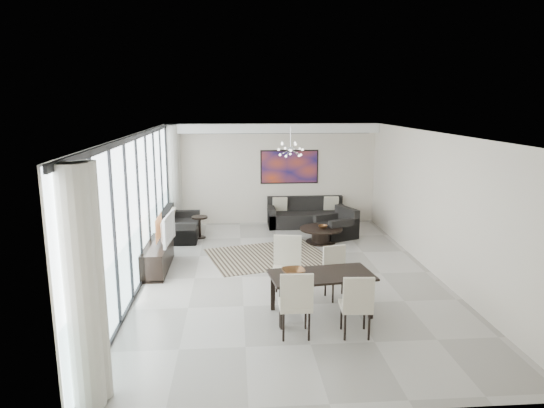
{
  "coord_description": "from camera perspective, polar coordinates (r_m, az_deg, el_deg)",
  "views": [
    {
      "loc": [
        -1.07,
        -9.36,
        3.51
      ],
      "look_at": [
        -0.25,
        1.24,
        1.25
      ],
      "focal_mm": 32.0,
      "sensor_mm": 36.0,
      "label": 1
    }
  ],
  "objects": [
    {
      "name": "coffee_table",
      "position": [
        12.33,
        5.77,
        -3.56
      ],
      "size": [
        1.08,
        1.08,
        0.38
      ],
      "color": "black",
      "rests_on": "floor"
    },
    {
      "name": "bowl_coffee",
      "position": [
        12.28,
        6.01,
        -2.67
      ],
      "size": [
        0.24,
        0.24,
        0.07
      ],
      "primitive_type": "imported",
      "rotation": [
        0.0,
        0.0,
        0.03
      ],
      "color": "brown",
      "rests_on": "coffee_table"
    },
    {
      "name": "sofa_main",
      "position": [
        13.96,
        4.06,
        -1.45
      ],
      "size": [
        2.2,
        0.9,
        0.8
      ],
      "color": "black",
      "rests_on": "floor"
    },
    {
      "name": "dining_chair_ne",
      "position": [
        8.94,
        7.56,
        -7.52
      ],
      "size": [
        0.52,
        0.52,
        0.94
      ],
      "color": "beige",
      "rests_on": "floor"
    },
    {
      "name": "dining_chair_sw",
      "position": [
        7.35,
        2.83,
        -11.23
      ],
      "size": [
        0.49,
        0.49,
        1.06
      ],
      "color": "beige",
      "rests_on": "floor"
    },
    {
      "name": "bowl_dining",
      "position": [
        8.06,
        2.53,
        -7.99
      ],
      "size": [
        0.43,
        0.43,
        0.09
      ],
      "primitive_type": "imported",
      "rotation": [
        0.0,
        0.0,
        0.15
      ],
      "color": "brown",
      "rests_on": "dining_table"
    },
    {
      "name": "rug",
      "position": [
        11.27,
        -0.45,
        -6.12
      ],
      "size": [
        3.05,
        2.63,
        0.01
      ],
      "primitive_type": "cube",
      "rotation": [
        0.0,
        0.0,
        0.27
      ],
      "color": "black",
      "rests_on": "floor"
    },
    {
      "name": "dining_table",
      "position": [
        8.17,
        5.83,
        -8.76
      ],
      "size": [
        1.8,
        1.07,
        0.71
      ],
      "color": "black",
      "rests_on": "floor"
    },
    {
      "name": "side_table",
      "position": [
        12.77,
        -8.5,
        -2.29
      ],
      "size": [
        0.42,
        0.42,
        0.58
      ],
      "color": "black",
      "rests_on": "floor"
    },
    {
      "name": "painting",
      "position": [
        14.04,
        2.06,
        4.38
      ],
      "size": [
        1.68,
        0.04,
        0.98
      ],
      "primitive_type": "cube",
      "color": "#B63B19",
      "rests_on": "room_shell"
    },
    {
      "name": "dining_chair_nw",
      "position": [
        8.91,
        1.77,
        -6.79
      ],
      "size": [
        0.59,
        0.59,
        1.11
      ],
      "color": "beige",
      "rests_on": "floor"
    },
    {
      "name": "tv_console",
      "position": [
        10.64,
        -13.39,
        -6.02
      ],
      "size": [
        0.5,
        1.77,
        0.55
      ],
      "primitive_type": "cube",
      "color": "black",
      "rests_on": "floor"
    },
    {
      "name": "armchair",
      "position": [
        12.88,
        7.65,
        -2.71
      ],
      "size": [
        1.14,
        1.16,
        0.76
      ],
      "color": "black",
      "rests_on": "floor"
    },
    {
      "name": "room_shell",
      "position": [
        9.71,
        4.79,
        -0.29
      ],
      "size": [
        6.0,
        9.0,
        2.9
      ],
      "color": "#A8A39B",
      "rests_on": "ground"
    },
    {
      "name": "loveseat",
      "position": [
        12.91,
        -10.83,
        -2.77
      ],
      "size": [
        0.88,
        1.57,
        0.79
      ],
      "color": "black",
      "rests_on": "floor"
    },
    {
      "name": "dining_chair_se",
      "position": [
        7.48,
        9.96,
        -11.29
      ],
      "size": [
        0.49,
        0.49,
        1.0
      ],
      "color": "beige",
      "rests_on": "floor"
    },
    {
      "name": "soffit",
      "position": [
        13.72,
        0.08,
        8.91
      ],
      "size": [
        5.98,
        0.4,
        0.26
      ],
      "primitive_type": "cube",
      "color": "white",
      "rests_on": "room_shell"
    },
    {
      "name": "television",
      "position": [
        10.53,
        -12.62,
        -2.86
      ],
      "size": [
        0.21,
        1.07,
        0.61
      ],
      "primitive_type": "imported",
      "rotation": [
        0.0,
        0.0,
        1.51
      ],
      "color": "gray",
      "rests_on": "tv_console"
    },
    {
      "name": "window_wall",
      "position": [
        9.74,
        -14.85,
        -0.5
      ],
      "size": [
        0.37,
        8.95,
        2.9
      ],
      "color": "silver",
      "rests_on": "floor"
    },
    {
      "name": "chandelier",
      "position": [
        12.0,
        2.19,
        6.44
      ],
      "size": [
        0.66,
        0.66,
        0.71
      ],
      "color": "silver",
      "rests_on": "room_shell"
    }
  ]
}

